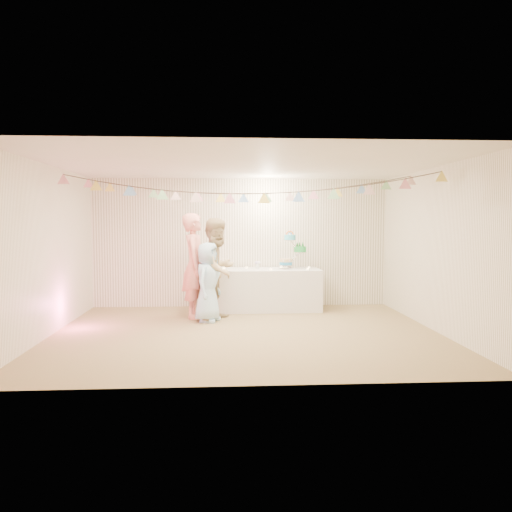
{
  "coord_description": "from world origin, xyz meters",
  "views": [
    {
      "loc": [
        -0.33,
        -7.67,
        1.75
      ],
      "look_at": [
        0.2,
        0.8,
        1.15
      ],
      "focal_mm": 35.0,
      "sensor_mm": 36.0,
      "label": 1
    }
  ],
  "objects": [
    {
      "name": "cake_bottom",
      "position": [
        0.85,
        2.01,
        0.84
      ],
      "size": [
        0.31,
        0.31,
        0.15
      ],
      "primitive_type": null,
      "color": "teal",
      "rests_on": "cake_stand"
    },
    {
      "name": "back_wall",
      "position": [
        0.0,
        2.5,
        1.3
      ],
      "size": [
        6.0,
        6.0,
        0.0
      ],
      "primitive_type": "plane",
      "color": "white",
      "rests_on": "ground"
    },
    {
      "name": "posy",
      "position": [
        0.31,
        2.07,
        0.83
      ],
      "size": [
        0.13,
        0.13,
        0.15
      ],
      "primitive_type": null,
      "color": "white",
      "rests_on": "table"
    },
    {
      "name": "cake_top_tier",
      "position": [
        0.94,
        2.04,
        1.38
      ],
      "size": [
        0.25,
        0.25,
        0.19
      ],
      "primitive_type": null,
      "color": "#45C0DA",
      "rests_on": "cake_stand"
    },
    {
      "name": "bunting_back",
      "position": [
        0.0,
        1.1,
        2.35
      ],
      "size": [
        5.6,
        1.1,
        0.4
      ],
      "primitive_type": null,
      "color": "pink",
      "rests_on": "ceiling"
    },
    {
      "name": "tealight_1",
      "position": [
        0.1,
        2.2,
        0.82
      ],
      "size": [
        0.04,
        0.04,
        0.03
      ],
      "primitive_type": "cylinder",
      "color": "#FFD88C",
      "rests_on": "table"
    },
    {
      "name": "tealight_6",
      "position": [
        -0.36,
        2.15,
        0.82
      ],
      "size": [
        0.04,
        0.04,
        0.03
      ],
      "primitive_type": "cylinder",
      "color": "#FFD88C",
      "rests_on": "table"
    },
    {
      "name": "person_child",
      "position": [
        -0.63,
        0.95,
        0.69
      ],
      "size": [
        0.65,
        0.79,
        1.38
      ],
      "primitive_type": "imported",
      "rotation": [
        0.0,
        0.0,
        1.21
      ],
      "color": "#B4DEFF",
      "rests_on": "floor"
    },
    {
      "name": "right_wall",
      "position": [
        3.0,
        0.0,
        1.3
      ],
      "size": [
        5.0,
        5.0,
        0.0
      ],
      "primitive_type": "plane",
      "color": "white",
      "rests_on": "ground"
    },
    {
      "name": "tealight_3",
      "position": [
        0.8,
        2.24,
        0.82
      ],
      "size": [
        0.04,
        0.04,
        0.03
      ],
      "primitive_type": "cylinder",
      "color": "#FFD88C",
      "rests_on": "table"
    },
    {
      "name": "platter",
      "position": [
        -0.01,
        1.97,
        0.76
      ],
      "size": [
        0.37,
        0.37,
        0.02
      ],
      "primitive_type": "cylinder",
      "color": "white",
      "rests_on": "table"
    },
    {
      "name": "table",
      "position": [
        0.45,
        2.02,
        0.4
      ],
      "size": [
        2.15,
        0.86,
        0.81
      ],
      "primitive_type": "cube",
      "color": "silver",
      "rests_on": "floor"
    },
    {
      "name": "cake_stand",
      "position": [
        1.0,
        2.07,
        1.1
      ],
      "size": [
        0.62,
        0.36,
        0.69
      ],
      "primitive_type": null,
      "color": "silver",
      "rests_on": "table"
    },
    {
      "name": "person_adult_b",
      "position": [
        -0.46,
        1.12,
        0.9
      ],
      "size": [
        1.05,
        1.11,
        1.8
      ],
      "primitive_type": "imported",
      "rotation": [
        0.0,
        0.0,
        0.98
      ],
      "color": "tan",
      "rests_on": "floor"
    },
    {
      "name": "person_adult_a",
      "position": [
        -0.87,
        1.31,
        0.94
      ],
      "size": [
        0.48,
        0.7,
        1.88
      ],
      "primitive_type": "imported",
      "rotation": [
        0.0,
        0.0,
        1.53
      ],
      "color": "#F69080",
      "rests_on": "floor"
    },
    {
      "name": "front_wall",
      "position": [
        0.0,
        -2.5,
        1.3
      ],
      "size": [
        6.0,
        6.0,
        0.0
      ],
      "primitive_type": "plane",
      "color": "white",
      "rests_on": "ground"
    },
    {
      "name": "left_wall",
      "position": [
        -3.0,
        0.0,
        1.3
      ],
      "size": [
        5.0,
        5.0,
        0.0
      ],
      "primitive_type": "plane",
      "color": "white",
      "rests_on": "ground"
    },
    {
      "name": "ceiling",
      "position": [
        0.0,
        0.0,
        2.6
      ],
      "size": [
        6.0,
        6.0,
        0.0
      ],
      "primitive_type": "plane",
      "color": "beige",
      "rests_on": "ground"
    },
    {
      "name": "floor",
      "position": [
        0.0,
        0.0,
        0.0
      ],
      "size": [
        6.0,
        6.0,
        0.0
      ],
      "primitive_type": "plane",
      "color": "olive",
      "rests_on": "ground"
    },
    {
      "name": "tealight_0",
      "position": [
        -0.35,
        1.87,
        0.82
      ],
      "size": [
        0.04,
        0.04,
        0.03
      ],
      "primitive_type": "cylinder",
      "color": "#FFD88C",
      "rests_on": "table"
    },
    {
      "name": "cake_middle",
      "position": [
        1.18,
        2.16,
        1.11
      ],
      "size": [
        0.27,
        0.27,
        0.22
      ],
      "primitive_type": null,
      "color": "green",
      "rests_on": "cake_stand"
    },
    {
      "name": "tealight_2",
      "position": [
        0.55,
        1.8,
        0.82
      ],
      "size": [
        0.04,
        0.04,
        0.03
      ],
      "primitive_type": "cylinder",
      "color": "#FFD88C",
      "rests_on": "table"
    },
    {
      "name": "tealight_5",
      "position": [
        1.35,
        2.17,
        0.82
      ],
      "size": [
        0.04,
        0.04,
        0.03
      ],
      "primitive_type": "cylinder",
      "color": "#FFD88C",
      "rests_on": "table"
    },
    {
      "name": "tealight_4",
      "position": [
        1.27,
        1.84,
        0.82
      ],
      "size": [
        0.04,
        0.04,
        0.03
      ],
      "primitive_type": "cylinder",
      "color": "#FFD88C",
      "rests_on": "table"
    },
    {
      "name": "bunting_front",
      "position": [
        0.0,
        -0.2,
        2.32
      ],
      "size": [
        5.6,
        0.9,
        0.36
      ],
      "primitive_type": null,
      "color": "#72A5E5",
      "rests_on": "ceiling"
    }
  ]
}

